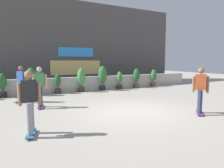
{
  "coord_description": "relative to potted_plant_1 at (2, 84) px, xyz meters",
  "views": [
    {
      "loc": [
        -4.41,
        -6.65,
        1.94
      ],
      "look_at": [
        0.0,
        1.5,
        0.9
      ],
      "focal_mm": 33.39,
      "sensor_mm": 36.0,
      "label": 1
    }
  ],
  "objects": [
    {
      "name": "skater_far_right",
      "position": [
        0.54,
        -6.59,
        0.22
      ],
      "size": [
        0.55,
        0.82,
        1.7
      ],
      "color": "#266699",
      "rests_on": "ground"
    },
    {
      "name": "potted_plant_3",
      "position": [
        2.88,
        0.0,
        -0.1
      ],
      "size": [
        0.36,
        0.36,
        1.19
      ],
      "color": "#2D2823",
      "rests_on": "ground"
    },
    {
      "name": "potted_plant_6",
      "position": [
        7.09,
        0.0,
        -0.08
      ],
      "size": [
        0.37,
        0.37,
        1.21
      ],
      "color": "#2D2823",
      "rests_on": "ground"
    },
    {
      "name": "planter_wall",
      "position": [
        4.31,
        0.45,
        -0.27
      ],
      "size": [
        18.0,
        0.4,
        0.9
      ],
      "primitive_type": "cube",
      "color": "#B2ADA3",
      "rests_on": "ground"
    },
    {
      "name": "building_backdrop",
      "position": [
        4.31,
        4.45,
        2.53
      ],
      "size": [
        20.0,
        2.08,
        6.5
      ],
      "color": "#4C4947",
      "rests_on": "ground"
    },
    {
      "name": "potted_plant_8",
      "position": [
        10.06,
        0.0,
        -0.01
      ],
      "size": [
        0.41,
        0.41,
        1.28
      ],
      "color": "brown",
      "rests_on": "ground"
    },
    {
      "name": "potted_plant_5",
      "position": [
        5.8,
        0.0,
        0.22
      ],
      "size": [
        0.56,
        0.56,
        1.6
      ],
      "color": "black",
      "rests_on": "ground"
    },
    {
      "name": "potted_plant_1",
      "position": [
        0.0,
        0.0,
        0.0
      ],
      "size": [
        0.41,
        0.41,
        1.3
      ],
      "color": "black",
      "rests_on": "ground"
    },
    {
      "name": "potted_plant_7",
      "position": [
        8.49,
        0.0,
        0.07
      ],
      "size": [
        0.46,
        0.46,
        1.38
      ],
      "color": "brown",
      "rests_on": "ground"
    },
    {
      "name": "potted_plant_2",
      "position": [
        1.41,
        0.0,
        0.19
      ],
      "size": [
        0.54,
        0.54,
        1.56
      ],
      "color": "brown",
      "rests_on": "ground"
    },
    {
      "name": "skater_foreground",
      "position": [
        0.77,
        -1.79,
        0.22
      ],
      "size": [
        0.75,
        0.65,
        1.7
      ],
      "color": "black",
      "rests_on": "ground"
    },
    {
      "name": "ground_plane",
      "position": [
        4.31,
        -5.55,
        -0.72
      ],
      "size": [
        48.0,
        48.0,
        0.0
      ],
      "primitive_type": "plane",
      "color": "#A8A093"
    },
    {
      "name": "skater_far_left",
      "position": [
        1.32,
        -3.36,
        0.22
      ],
      "size": [
        0.55,
        0.82,
        1.7
      ],
      "color": "#72338C",
      "rests_on": "ground"
    },
    {
      "name": "skater_mid_plaza",
      "position": [
        6.23,
        -7.18,
        0.22
      ],
      "size": [
        0.72,
        0.69,
        1.7
      ],
      "color": "#72338C",
      "rests_on": "ground"
    },
    {
      "name": "potted_plant_4",
      "position": [
        4.33,
        0.0,
        0.13
      ],
      "size": [
        0.5,
        0.5,
        1.47
      ],
      "color": "#2D2823",
      "rests_on": "ground"
    }
  ]
}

